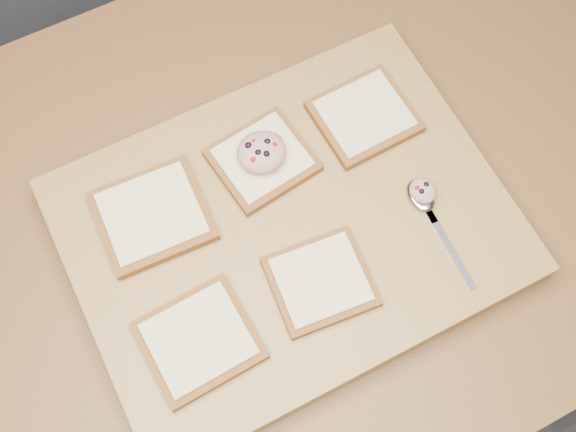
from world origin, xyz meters
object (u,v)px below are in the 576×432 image
(tuna_salad_dollop, at_px, (261,152))
(spoon, at_px, (425,203))
(bread_far_center, at_px, (262,160))
(cutting_board, at_px, (288,230))

(tuna_salad_dollop, distance_m, spoon, 0.21)
(bread_far_center, relative_size, spoon, 0.82)
(cutting_board, distance_m, spoon, 0.17)
(bread_far_center, height_order, spoon, bread_far_center)
(bread_far_center, distance_m, spoon, 0.21)
(spoon, bearing_deg, bread_far_center, 136.62)
(cutting_board, xyz_separation_m, spoon, (0.16, -0.06, 0.03))
(tuna_salad_dollop, height_order, spoon, tuna_salad_dollop)
(tuna_salad_dollop, xyz_separation_m, spoon, (0.15, -0.14, -0.03))
(bread_far_center, xyz_separation_m, tuna_salad_dollop, (-0.00, -0.00, 0.02))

